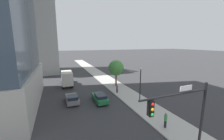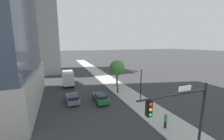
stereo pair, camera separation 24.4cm
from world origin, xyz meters
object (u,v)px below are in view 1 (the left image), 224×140
(traffic_light_pole, at_px, (184,113))
(car_green, at_px, (100,98))
(construction_building, at_px, (28,14))
(car_gray, at_px, (72,99))
(street_lamp, at_px, (140,79))
(box_truck, at_px, (67,78))
(pedestrian_purple_shirt, at_px, (117,89))
(street_tree, at_px, (116,68))
(pedestrian_green_shirt, at_px, (166,120))

(traffic_light_pole, height_order, car_green, traffic_light_pole)
(construction_building, bearing_deg, car_gray, -73.17)
(car_gray, bearing_deg, car_green, -17.21)
(street_lamp, height_order, car_green, street_lamp)
(street_lamp, bearing_deg, car_gray, 161.14)
(traffic_light_pole, height_order, car_gray, traffic_light_pole)
(box_truck, height_order, pedestrian_purple_shirt, box_truck)
(construction_building, distance_m, pedestrian_purple_shirt, 38.13)
(street_lamp, height_order, street_tree, street_tree)
(street_lamp, distance_m, car_gray, 11.72)
(street_lamp, bearing_deg, box_truck, 127.07)
(street_lamp, xyz_separation_m, street_tree, (-0.30, 9.37, 0.36))
(construction_building, bearing_deg, traffic_light_pole, -71.57)
(car_green, bearing_deg, box_truck, 110.25)
(box_truck, bearing_deg, pedestrian_purple_shirt, -46.23)
(street_tree, xyz_separation_m, pedestrian_purple_shirt, (-1.67, -4.33, -3.28))
(car_gray, bearing_deg, pedestrian_purple_shirt, 9.09)
(box_truck, bearing_deg, car_green, -69.75)
(car_green, bearing_deg, pedestrian_green_shirt, -64.77)
(street_lamp, xyz_separation_m, pedestrian_green_shirt, (-1.58, -7.75, -2.84))
(car_gray, height_order, pedestrian_green_shirt, pedestrian_green_shirt)
(construction_building, xyz_separation_m, street_lamp, (19.78, -33.73, -14.79))
(pedestrian_green_shirt, xyz_separation_m, pedestrian_purple_shirt, (-0.39, 12.79, -0.09))
(street_lamp, relative_size, street_tree, 0.97)
(street_tree, bearing_deg, car_gray, -151.14)
(car_green, bearing_deg, car_gray, 162.79)
(street_tree, bearing_deg, construction_building, 128.65)
(traffic_light_pole, xyz_separation_m, box_truck, (-6.25, 26.45, -2.89))
(car_gray, relative_size, car_green, 0.95)
(street_tree, distance_m, box_truck, 11.67)
(car_gray, height_order, car_green, car_gray)
(street_lamp, height_order, pedestrian_green_shirt, street_lamp)
(car_green, distance_m, pedestrian_green_shirt, 11.11)
(pedestrian_green_shirt, bearing_deg, construction_building, 113.69)
(construction_building, distance_m, pedestrian_green_shirt, 48.60)
(box_truck, xyz_separation_m, pedestrian_purple_shirt, (8.71, -9.09, -0.89))
(car_green, relative_size, pedestrian_purple_shirt, 2.77)
(car_gray, relative_size, pedestrian_green_shirt, 2.39)
(car_green, height_order, pedestrian_green_shirt, pedestrian_green_shirt)
(street_lamp, distance_m, street_tree, 9.38)
(pedestrian_green_shirt, relative_size, pedestrian_purple_shirt, 1.09)
(street_tree, xyz_separation_m, car_gray, (-10.38, -5.72, -3.53))
(pedestrian_purple_shirt, bearing_deg, car_green, -147.69)
(traffic_light_pole, relative_size, pedestrian_green_shirt, 3.77)
(traffic_light_pole, relative_size, street_tree, 1.13)
(construction_building, distance_m, street_tree, 34.36)
(street_tree, distance_m, car_green, 9.93)
(street_tree, distance_m, pedestrian_green_shirt, 17.46)
(traffic_light_pole, bearing_deg, car_green, 97.32)
(car_green, distance_m, pedestrian_purple_shirt, 5.14)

